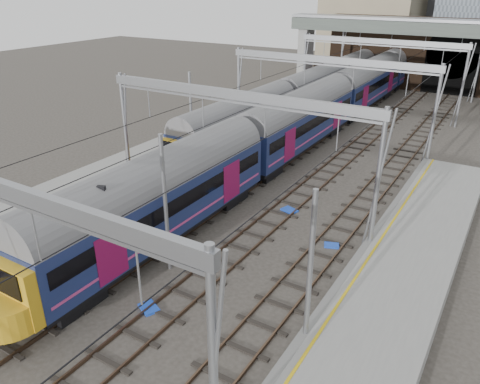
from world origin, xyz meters
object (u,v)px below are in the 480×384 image
Objects in this scene: train_main at (337,99)px; relay_cabinet at (60,221)px; train_second at (316,88)px; signal_near_centre at (108,224)px.

relay_cabinet is at bearing -101.53° from train_main.
train_second is 32.91m from relay_cabinet.
signal_near_centre is (4.66, -34.95, 0.72)m from train_second.
train_second is 37.82× the size of relay_cabinet.
train_main is 29.10m from relay_cabinet.
train_main is 13.82× the size of signal_near_centre.
signal_near_centre is at bearing -32.27° from relay_cabinet.
signal_near_centre is at bearing -88.77° from train_main.
train_second is 9.50× the size of signal_near_centre.
relay_cabinet is (-6.46, 2.15, -2.57)m from signal_near_centre.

